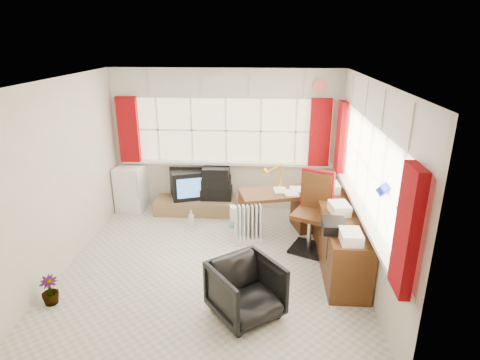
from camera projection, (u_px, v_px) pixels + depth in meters
The scene contains 20 objects.
ground at pixel (213, 265), 5.57m from camera, with size 4.00×4.00×0.00m, color beige.
room_walls at pixel (210, 162), 5.06m from camera, with size 4.00×4.00×4.00m.
window_back at pixel (226, 159), 7.07m from camera, with size 3.70×0.12×3.60m.
window_right at pixel (362, 206), 5.12m from camera, with size 0.12×3.70×3.60m.
curtains at pixel (281, 147), 5.88m from camera, with size 3.83×3.83×1.15m.
overhead_cabinets at pixel (287, 92), 5.66m from camera, with size 3.98×3.98×0.48m.
desk at pixel (277, 209), 6.43m from camera, with size 1.28×0.86×0.70m.
desk_lamp at pixel (281, 171), 6.39m from camera, with size 0.17×0.14×0.42m.
task_chair at pixel (314, 208), 5.85m from camera, with size 0.66×0.67×1.18m.
office_chair at pixel (246, 290), 4.47m from camera, with size 0.70×0.72×0.65m, color black.
radiator at pixel (248, 228), 6.06m from camera, with size 0.45×0.27×0.63m.
credenza at pixel (339, 237), 5.52m from camera, with size 0.50×2.00×0.85m.
file_tray at pixel (334, 226), 4.90m from camera, with size 0.28×0.36×0.12m, color black.
tv_bench at pixel (195, 206), 7.18m from camera, with size 1.40×0.50×0.25m, color #98744C.
crt_tv at pixel (187, 183), 7.18m from camera, with size 0.70×0.67×0.51m.
hifi_stack at pixel (216, 184), 7.11m from camera, with size 0.56×0.36×0.58m.
mini_fridge at pixel (131, 188), 7.23m from camera, with size 0.52×0.52×0.81m.
spray_bottle_a at pixel (191, 218), 6.65m from camera, with size 0.11×0.11×0.28m, color silver.
spray_bottle_b at pixel (232, 222), 6.65m from camera, with size 0.08×0.08×0.17m, color #92DAD7.
flower_vase at pixel (50, 291), 4.70m from camera, with size 0.20×0.20×0.36m, color black.
Camera 1 is at (0.70, -4.80, 3.00)m, focal length 30.00 mm.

